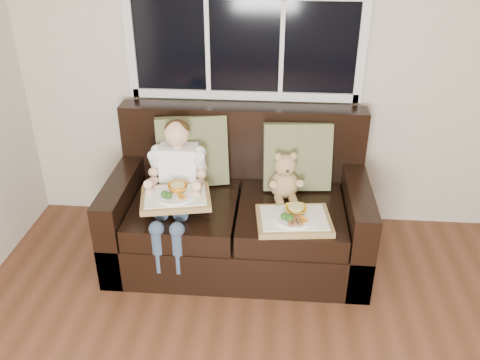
# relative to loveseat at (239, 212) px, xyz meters

# --- Properties ---
(room_walls) EXTENTS (4.52, 5.02, 2.71)m
(room_walls) POSITION_rel_loveseat_xyz_m (0.64, -2.02, 1.28)
(room_walls) COLOR beige
(room_walls) RESTS_ON ground
(loveseat) EXTENTS (1.70, 0.92, 0.96)m
(loveseat) POSITION_rel_loveseat_xyz_m (0.00, 0.00, 0.00)
(loveseat) COLOR black
(loveseat) RESTS_ON ground
(pillow_left) EXTENTS (0.52, 0.33, 0.49)m
(pillow_left) POSITION_rel_loveseat_xyz_m (-0.33, 0.15, 0.38)
(pillow_left) COLOR olive
(pillow_left) RESTS_ON loveseat
(pillow_right) EXTENTS (0.47, 0.25, 0.47)m
(pillow_right) POSITION_rel_loveseat_xyz_m (0.38, 0.15, 0.37)
(pillow_right) COLOR olive
(pillow_right) RESTS_ON loveseat
(child) EXTENTS (0.36, 0.59, 0.81)m
(child) POSITION_rel_loveseat_xyz_m (-0.39, -0.12, 0.32)
(child) COLOR white
(child) RESTS_ON loveseat
(teddy_bear) EXTENTS (0.22, 0.26, 0.34)m
(teddy_bear) POSITION_rel_loveseat_xyz_m (0.30, -0.01, 0.27)
(teddy_bear) COLOR tan
(teddy_bear) RESTS_ON loveseat
(tray_left) EXTENTS (0.48, 0.40, 0.10)m
(tray_left) POSITION_rel_loveseat_xyz_m (-0.37, -0.27, 0.27)
(tray_left) COLOR #A6824B
(tray_left) RESTS_ON child
(tray_right) EXTENTS (0.49, 0.39, 0.10)m
(tray_right) POSITION_rel_loveseat_xyz_m (0.36, -0.32, 0.17)
(tray_right) COLOR #A6824B
(tray_right) RESTS_ON loveseat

